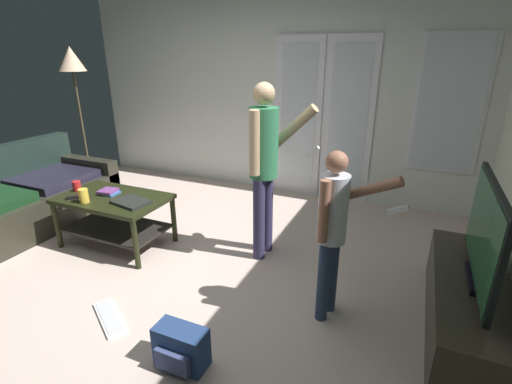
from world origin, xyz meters
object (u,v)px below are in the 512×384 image
object	(u,v)px
loose_keyboard	(109,317)
book_stack	(108,192)
floor_lamp	(72,67)
cup_by_laptop	(84,196)
tv_stand	(467,306)
person_child	(334,223)
tv_remote_black	(76,197)
person_adult	(265,158)
flat_screen_tv	(485,235)
backpack	(181,348)
leather_couch	(18,203)
coffee_table	(114,210)
cup_near_edge	(77,186)
laptop_closed	(131,202)

from	to	relation	value
loose_keyboard	book_stack	size ratio (longest dim) A/B	2.39
floor_lamp	cup_by_laptop	size ratio (longest dim) A/B	14.40
tv_stand	floor_lamp	bearing A→B (deg)	166.00
person_child	tv_remote_black	distance (m)	2.46
person_adult	loose_keyboard	bearing A→B (deg)	-117.04
person_adult	tv_remote_black	world-z (taller)	person_adult
flat_screen_tv	person_adult	bearing A→B (deg)	166.04
backpack	cup_by_laptop	bearing A→B (deg)	152.54
leather_couch	coffee_table	bearing A→B (deg)	6.13
person_child	tv_remote_black	xyz separation A→B (m)	(-2.45, 0.04, -0.22)
flat_screen_tv	tv_remote_black	bearing A→B (deg)	-177.16
leather_couch	tv_remote_black	xyz separation A→B (m)	(0.94, -0.04, 0.23)
loose_keyboard	cup_by_laptop	bearing A→B (deg)	141.66
coffee_table	floor_lamp	size ratio (longest dim) A/B	0.55
person_child	person_adult	bearing A→B (deg)	140.59
leather_couch	person_adult	bearing A→B (deg)	11.57
backpack	cup_by_laptop	world-z (taller)	cup_by_laptop
flat_screen_tv	floor_lamp	xyz separation A→B (m)	(-4.61, 1.15, 0.88)
tv_remote_black	floor_lamp	bearing A→B (deg)	88.37
coffee_table	cup_near_edge	distance (m)	0.48
backpack	loose_keyboard	bearing A→B (deg)	169.13
backpack	tv_remote_black	distance (m)	1.99
person_child	book_stack	distance (m)	2.27
laptop_closed	cup_near_edge	size ratio (longest dim) A/B	3.31
backpack	laptop_closed	world-z (taller)	laptop_closed
laptop_closed	book_stack	distance (m)	0.38
laptop_closed	cup_by_laptop	bearing A→B (deg)	-148.79
coffee_table	cup_by_laptop	size ratio (longest dim) A/B	7.93
loose_keyboard	person_adult	bearing A→B (deg)	62.96
tv_stand	tv_remote_black	world-z (taller)	tv_remote_black
cup_by_laptop	cup_near_edge	bearing A→B (deg)	147.36
coffee_table	loose_keyboard	bearing A→B (deg)	-50.59
coffee_table	book_stack	size ratio (longest dim) A/B	5.56
person_adult	cup_by_laptop	xyz separation A→B (m)	(-1.54, -0.62, -0.37)
tv_stand	laptop_closed	xyz separation A→B (m)	(-2.78, -0.05, 0.32)
tv_stand	flat_screen_tv	bearing A→B (deg)	114.72
cup_near_edge	cup_by_laptop	world-z (taller)	cup_by_laptop
floor_lamp	leather_couch	bearing A→B (deg)	-75.87
loose_keyboard	laptop_closed	world-z (taller)	laptop_closed
person_child	floor_lamp	world-z (taller)	floor_lamp
flat_screen_tv	person_child	distance (m)	0.92
tv_stand	person_adult	bearing A→B (deg)	165.94
tv_remote_black	book_stack	world-z (taller)	book_stack
backpack	tv_remote_black	size ratio (longest dim) A/B	1.91
floor_lamp	tv_remote_black	size ratio (longest dim) A/B	11.01
laptop_closed	cup_by_laptop	world-z (taller)	cup_by_laptop
flat_screen_tv	cup_near_edge	world-z (taller)	flat_screen_tv
coffee_table	cup_near_edge	bearing A→B (deg)	-178.66
book_stack	backpack	bearing A→B (deg)	-34.95
person_adult	cup_near_edge	world-z (taller)	person_adult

